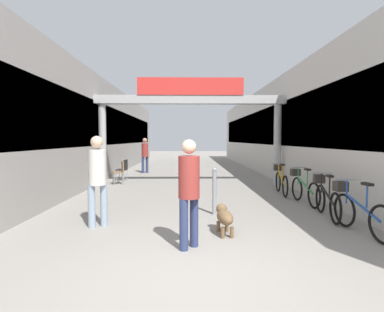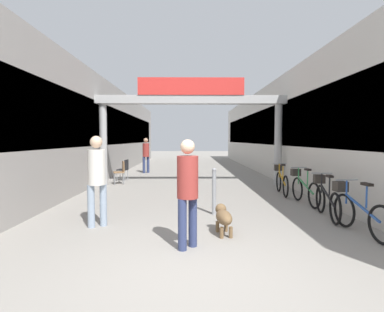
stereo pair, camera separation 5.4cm
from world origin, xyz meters
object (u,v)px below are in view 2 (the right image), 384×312
(cafe_chair_black_farther, at_px, (124,168))
(dog_on_leash, at_px, (223,217))
(bicycle_blue_nearest, at_px, (357,210))
(bicycle_orange_farthest, at_px, (281,180))
(pedestrian_companion, at_px, (97,175))
(pedestrian_carrying_crate, at_px, (146,153))
(bicycle_black_second, at_px, (326,198))
(pedestrian_with_dog, at_px, (188,186))
(bollard_post_metal, at_px, (214,191))
(bicycle_green_third, at_px, (304,188))
(cafe_chair_wood_nearer, at_px, (121,170))

(cafe_chair_black_farther, bearing_deg, dog_on_leash, -64.78)
(bicycle_blue_nearest, xyz_separation_m, bicycle_orange_farthest, (-0.18, 4.03, 0.00))
(pedestrian_companion, distance_m, bicycle_blue_nearest, 5.04)
(pedestrian_carrying_crate, distance_m, bicycle_black_second, 10.38)
(pedestrian_with_dog, bearing_deg, bollard_post_metal, 74.29)
(pedestrian_with_dog, relative_size, pedestrian_carrying_crate, 0.97)
(bicycle_blue_nearest, xyz_separation_m, bicycle_black_second, (-0.06, 1.16, 0.00))
(dog_on_leash, distance_m, bicycle_black_second, 2.72)
(pedestrian_companion, xyz_separation_m, bicycle_black_second, (4.92, 0.69, -0.62))
(pedestrian_with_dog, bearing_deg, bicycle_blue_nearest, 13.12)
(pedestrian_with_dog, relative_size, bollard_post_metal, 1.60)
(pedestrian_carrying_crate, relative_size, cafe_chair_black_farther, 2.03)
(pedestrian_carrying_crate, bearing_deg, pedestrian_with_dog, -78.47)
(bicycle_blue_nearest, height_order, cafe_chair_black_farther, bicycle_blue_nearest)
(bicycle_orange_farthest, height_order, bollard_post_metal, bollard_post_metal)
(pedestrian_with_dog, height_order, dog_on_leash, pedestrian_with_dog)
(bicycle_green_third, height_order, cafe_chair_black_farther, bicycle_green_third)
(pedestrian_companion, xyz_separation_m, cafe_chair_black_farther, (-0.89, 6.65, -0.51))
(bicycle_black_second, relative_size, bicycle_orange_farthest, 1.00)
(bicycle_green_third, xyz_separation_m, cafe_chair_black_farther, (-5.85, 4.55, 0.10))
(bicycle_black_second, xyz_separation_m, bollard_post_metal, (-2.50, 0.26, 0.12))
(pedestrian_carrying_crate, xyz_separation_m, bicycle_green_third, (5.35, -7.49, -0.61))
(bicycle_black_second, xyz_separation_m, bicycle_orange_farthest, (-0.12, 2.87, 0.00))
(dog_on_leash, height_order, bicycle_blue_nearest, bicycle_blue_nearest)
(cafe_chair_black_farther, bearing_deg, pedestrian_carrying_crate, 80.34)
(bicycle_orange_farthest, bearing_deg, dog_on_leash, -119.95)
(bicycle_black_second, height_order, cafe_chair_wood_nearer, bicycle_black_second)
(bicycle_black_second, xyz_separation_m, cafe_chair_wood_nearer, (-5.74, 5.03, 0.10))
(cafe_chair_wood_nearer, bearing_deg, bicycle_green_third, -31.95)
(pedestrian_with_dog, distance_m, bicycle_blue_nearest, 3.30)
(pedestrian_carrying_crate, distance_m, bicycle_blue_nearest, 11.42)
(bicycle_blue_nearest, relative_size, bicycle_green_third, 1.00)
(dog_on_leash, xyz_separation_m, bicycle_black_second, (2.45, 1.18, 0.11))
(cafe_chair_black_farther, bearing_deg, pedestrian_with_dog, -71.02)
(pedestrian_carrying_crate, distance_m, cafe_chair_wood_nearer, 3.93)
(bicycle_black_second, relative_size, bicycle_green_third, 0.99)
(pedestrian_carrying_crate, relative_size, bicycle_black_second, 1.08)
(pedestrian_companion, distance_m, bicycle_black_second, 5.01)
(cafe_chair_wood_nearer, bearing_deg, pedestrian_with_dog, -69.16)
(bicycle_blue_nearest, relative_size, cafe_chair_wood_nearer, 1.89)
(pedestrian_with_dog, distance_m, bollard_post_metal, 2.29)
(bicycle_blue_nearest, bearing_deg, bicycle_orange_farthest, 92.49)
(bicycle_blue_nearest, height_order, bollard_post_metal, bollard_post_metal)
(dog_on_leash, relative_size, cafe_chair_wood_nearer, 0.81)
(bicycle_green_third, xyz_separation_m, cafe_chair_wood_nearer, (-5.79, 3.61, 0.10))
(bollard_post_metal, xyz_separation_m, cafe_chair_wood_nearer, (-3.24, 4.76, -0.02))
(pedestrian_companion, bearing_deg, bollard_post_metal, 21.46)
(pedestrian_carrying_crate, xyz_separation_m, dog_on_leash, (2.86, -10.08, -0.72))
(pedestrian_companion, xyz_separation_m, bicycle_orange_farthest, (4.80, 3.56, -0.62))
(bicycle_green_third, xyz_separation_m, bicycle_orange_farthest, (-0.16, 1.45, 0.00))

